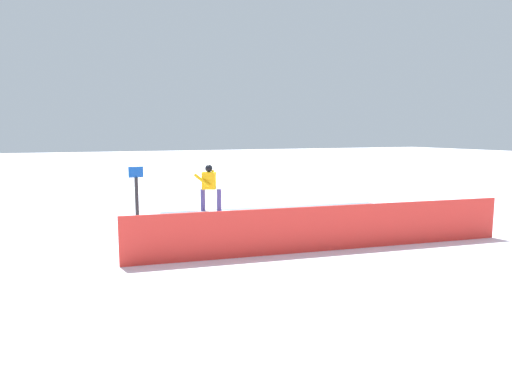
# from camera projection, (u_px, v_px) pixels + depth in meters

# --- Properties ---
(ground_plane) EXTENTS (120.00, 120.00, 0.00)m
(ground_plane) POSITION_uv_depth(u_px,v_px,m) (274.00, 226.00, 13.97)
(ground_plane) COLOR white
(grind_box) EXTENTS (6.95, 1.43, 0.57)m
(grind_box) POSITION_uv_depth(u_px,v_px,m) (274.00, 218.00, 13.94)
(grind_box) COLOR red
(grind_box) RESTS_ON ground_plane
(snowboarder) EXTENTS (1.45, 0.93, 1.40)m
(snowboarder) POSITION_uv_depth(u_px,v_px,m) (210.00, 186.00, 13.25)
(snowboarder) COLOR silver
(snowboarder) RESTS_ON grind_box
(safety_fence) EXTENTS (9.87, 1.24, 1.12)m
(safety_fence) POSITION_uv_depth(u_px,v_px,m) (329.00, 228.00, 11.01)
(safety_fence) COLOR red
(safety_fence) RESTS_ON ground_plane
(trail_marker) EXTENTS (0.40, 0.10, 1.97)m
(trail_marker) POSITION_uv_depth(u_px,v_px,m) (137.00, 199.00, 12.50)
(trail_marker) COLOR #262628
(trail_marker) RESTS_ON ground_plane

